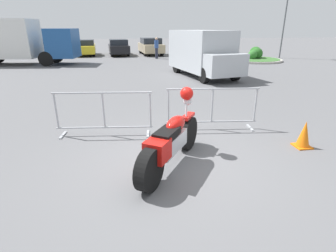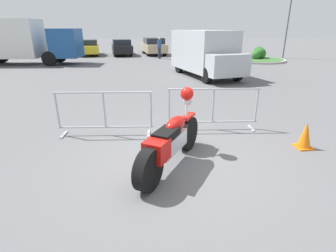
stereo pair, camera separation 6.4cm
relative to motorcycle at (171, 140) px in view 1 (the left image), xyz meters
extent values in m
plane|color=#5B5B5E|center=(0.14, 0.15, -0.52)|extent=(120.00, 120.00, 0.00)
cylinder|color=black|center=(0.47, 0.71, -0.17)|extent=(0.55, 0.70, 0.70)
cylinder|color=black|center=(-0.47, -0.71, -0.17)|extent=(0.55, 0.70, 0.70)
cube|color=silver|center=(0.00, 0.00, -0.06)|extent=(0.73, 0.91, 0.31)
ellipsoid|color=red|center=(0.11, 0.17, 0.25)|extent=(0.58, 0.67, 0.29)
cube|color=black|center=(-0.11, -0.16, 0.21)|extent=(0.57, 0.65, 0.13)
cube|color=red|center=(-0.31, -0.48, 0.05)|extent=(0.51, 0.52, 0.35)
cube|color=red|center=(0.47, 0.71, 0.21)|extent=(0.37, 0.45, 0.07)
cylinder|color=silver|center=(0.41, 0.62, 0.35)|extent=(0.06, 0.06, 0.49)
sphere|color=silver|center=(0.44, 0.66, 0.55)|extent=(0.18, 0.18, 0.18)
sphere|color=red|center=(0.41, 0.62, 0.71)|extent=(0.26, 0.26, 0.26)
cylinder|color=#9EA0A5|center=(-1.33, 1.72, 0.53)|extent=(2.28, 0.29, 0.04)
cylinder|color=#9EA0A5|center=(-1.33, 1.72, -0.32)|extent=(2.28, 0.29, 0.04)
cylinder|color=#9EA0A5|center=(-2.42, 1.84, 0.11)|extent=(0.05, 0.05, 0.85)
cylinder|color=#9EA0A5|center=(-1.33, 1.72, 0.11)|extent=(0.05, 0.05, 0.85)
cylinder|color=#9EA0A5|center=(-0.24, 1.60, 0.11)|extent=(0.05, 0.05, 0.85)
cube|color=#9EA0A5|center=(-2.35, 1.84, -0.50)|extent=(0.11, 0.44, 0.03)
cube|color=#9EA0A5|center=(-0.31, 1.61, -0.50)|extent=(0.11, 0.44, 0.03)
cylinder|color=#9EA0A5|center=(1.33, 1.72, 0.53)|extent=(2.28, 0.29, 0.04)
cylinder|color=#9EA0A5|center=(1.33, 1.72, -0.32)|extent=(2.28, 0.29, 0.04)
cylinder|color=#9EA0A5|center=(0.24, 1.84, 0.11)|extent=(0.05, 0.05, 0.85)
cylinder|color=#9EA0A5|center=(1.33, 1.72, 0.11)|extent=(0.05, 0.05, 0.85)
cylinder|color=#9EA0A5|center=(2.42, 1.60, 0.11)|extent=(0.05, 0.05, 0.85)
cube|color=#9EA0A5|center=(0.31, 1.84, -0.50)|extent=(0.11, 0.44, 0.03)
cube|color=#9EA0A5|center=(2.35, 1.61, -0.50)|extent=(0.11, 0.44, 0.03)
cube|color=#1E4C8C|center=(-4.97, 15.48, 0.91)|extent=(2.02, 2.36, 1.90)
cylinder|color=black|center=(-5.80, 16.54, -0.04)|extent=(0.98, 0.38, 0.96)
cylinder|color=black|center=(-6.00, 14.62, -0.04)|extent=(0.98, 0.38, 0.96)
cube|color=#B2B7BC|center=(3.20, 9.69, 0.79)|extent=(2.81, 4.43, 2.00)
cube|color=#B2B7BC|center=(3.72, 7.25, 0.32)|extent=(2.05, 1.28, 1.00)
cylinder|color=black|center=(4.46, 7.82, -0.16)|extent=(0.39, 0.75, 0.72)
cylinder|color=black|center=(2.82, 7.47, -0.16)|extent=(0.39, 0.75, 0.72)
cylinder|color=black|center=(3.77, 11.04, -0.16)|extent=(0.39, 0.75, 0.72)
cylinder|color=black|center=(2.13, 10.69, -0.16)|extent=(0.39, 0.75, 0.72)
cube|color=#236B38|center=(-10.37, 21.97, 0.10)|extent=(2.15, 4.49, 0.71)
cube|color=#1E232B|center=(-10.35, 21.82, 0.70)|extent=(1.82, 2.36, 0.51)
cylinder|color=black|center=(-11.23, 23.29, -0.20)|extent=(0.28, 0.66, 0.65)
cylinder|color=black|center=(-9.75, 23.43, -0.20)|extent=(0.28, 0.66, 0.65)
cylinder|color=black|center=(-10.98, 20.52, -0.20)|extent=(0.28, 0.66, 0.65)
cylinder|color=black|center=(-9.50, 20.65, -0.20)|extent=(0.28, 0.66, 0.65)
cube|color=#284799|center=(-7.36, 21.81, 0.11)|extent=(2.19, 4.57, 0.72)
cube|color=#1E232B|center=(-7.35, 21.65, 0.73)|extent=(1.85, 2.40, 0.52)
cylinder|color=black|center=(-8.24, 23.15, -0.19)|extent=(0.28, 0.68, 0.66)
cylinder|color=black|center=(-6.73, 23.29, -0.19)|extent=(0.28, 0.68, 0.66)
cylinder|color=black|center=(-7.99, 20.33, -0.19)|extent=(0.28, 0.68, 0.66)
cylinder|color=black|center=(-6.48, 20.46, -0.19)|extent=(0.28, 0.68, 0.66)
cube|color=yellow|center=(-4.36, 21.80, 0.06)|extent=(2.03, 4.23, 0.67)
cube|color=#1E232B|center=(-4.34, 21.66, 0.63)|extent=(1.71, 2.22, 0.48)
cylinder|color=black|center=(-5.17, 23.05, -0.21)|extent=(0.26, 0.63, 0.61)
cylinder|color=black|center=(-3.77, 23.17, -0.21)|extent=(0.26, 0.63, 0.61)
cylinder|color=black|center=(-4.94, 20.44, -0.21)|extent=(0.26, 0.63, 0.61)
cylinder|color=black|center=(-3.54, 20.56, -0.21)|extent=(0.26, 0.63, 0.61)
cube|color=black|center=(-1.35, 21.45, 0.07)|extent=(2.07, 4.32, 0.68)
cube|color=#1E232B|center=(-1.34, 21.31, 0.66)|extent=(1.75, 2.27, 0.49)
cylinder|color=black|center=(-2.18, 22.72, -0.21)|extent=(0.27, 0.64, 0.62)
cylinder|color=black|center=(-0.76, 22.85, -0.21)|extent=(0.27, 0.64, 0.62)
cylinder|color=black|center=(-1.95, 20.06, -0.21)|extent=(0.27, 0.64, 0.62)
cylinder|color=black|center=(-0.52, 20.18, -0.21)|extent=(0.27, 0.64, 0.62)
cube|color=tan|center=(1.65, 21.58, 0.12)|extent=(2.22, 4.64, 0.73)
cube|color=#1E232B|center=(1.67, 21.43, 0.75)|extent=(1.88, 2.44, 0.52)
cylinder|color=black|center=(0.76, 22.95, -0.18)|extent=(0.29, 0.69, 0.67)
cylinder|color=black|center=(2.29, 23.09, -0.18)|extent=(0.29, 0.69, 0.67)
cylinder|color=black|center=(1.02, 20.08, -0.18)|extent=(0.29, 0.69, 0.67)
cylinder|color=black|center=(2.55, 20.22, -0.18)|extent=(0.29, 0.69, 0.67)
cylinder|color=#262838|center=(1.81, 18.03, -0.09)|extent=(0.34, 0.34, 0.85)
cylinder|color=#2D4C8C|center=(1.81, 18.03, 0.64)|extent=(0.48, 0.48, 0.62)
sphere|color=tan|center=(1.81, 18.03, 1.06)|extent=(0.22, 0.22, 0.22)
cylinder|color=#ADA89E|center=(9.09, 15.39, -0.45)|extent=(4.34, 4.34, 0.14)
cylinder|color=#38662D|center=(9.09, 15.39, -0.37)|extent=(3.99, 3.99, 0.02)
sphere|color=#286023|center=(9.52, 15.69, 0.00)|extent=(0.89, 0.89, 0.89)
sphere|color=#33702D|center=(9.02, 15.39, -0.08)|extent=(0.71, 0.71, 0.71)
sphere|color=#286023|center=(9.65, 16.21, 0.02)|extent=(0.93, 0.93, 0.93)
cube|color=orange|center=(2.97, 0.37, -0.50)|extent=(0.34, 0.34, 0.03)
cone|color=orange|center=(2.97, 0.37, -0.21)|extent=(0.28, 0.28, 0.56)
cylinder|color=#595B60|center=(12.22, 16.91, 2.23)|extent=(0.12, 0.12, 5.50)
camera|label=1|loc=(-0.74, -4.32, 1.94)|focal=28.00mm
camera|label=2|loc=(-0.68, -4.33, 1.94)|focal=28.00mm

